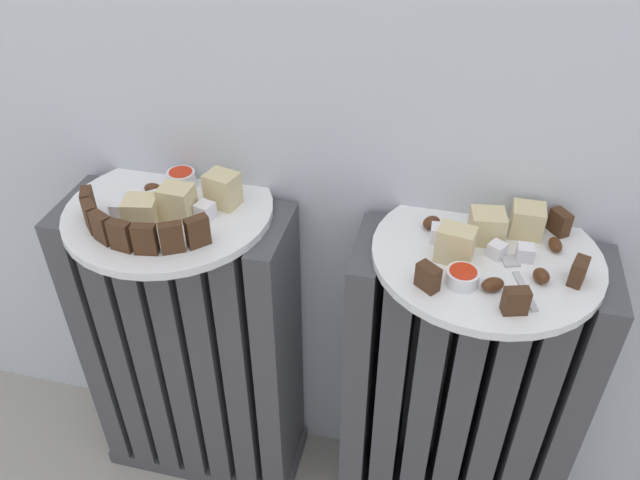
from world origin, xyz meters
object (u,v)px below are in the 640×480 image
Objects in this scene: jam_bowl_left at (181,178)px; radiator_right at (456,401)px; plate_right at (486,255)px; plate_left at (169,211)px; radiator_left at (194,352)px; jam_bowl_right at (462,276)px; fork at (518,277)px.

radiator_right is at bearing -7.38° from jam_bowl_left.
jam_bowl_left is at bearing 172.62° from radiator_right.
jam_bowl_left reaches higher than radiator_right.
radiator_right is at bearing 90.00° from plate_right.
plate_left is 1.00× the size of plate_right.
plate_right is (0.44, -0.00, 0.29)m from radiator_left.
jam_bowl_left reaches higher than jam_bowl_right.
fork is at bearing -12.00° from jam_bowl_left.
plate_right is 2.89× the size of fork.
jam_bowl_left reaches higher than fork.
jam_bowl_left is (-0.00, 0.06, 0.31)m from radiator_left.
radiator_right is 13.98× the size of jam_bowl_right.
jam_bowl_left reaches higher than radiator_left.
plate_left reaches higher than radiator_left.
radiator_left is 0.57m from fork.
plate_left is 7.34× the size of jam_bowl_right.
radiator_left is at bearing 174.63° from fork.
jam_bowl_right is at bearing -112.05° from plate_right.
plate_left is at bearing 180.00° from plate_right.
jam_bowl_left is (-0.45, 0.06, 0.31)m from radiator_right.
jam_bowl_left is (-0.45, 0.06, 0.02)m from plate_right.
radiator_left is at bearing 180.00° from radiator_right.
jam_bowl_right is (0.42, -0.07, 0.02)m from plate_left.
plate_left is at bearing -86.12° from jam_bowl_left.
radiator_right is 5.50× the size of fork.
radiator_right is 0.32m from jam_bowl_right.
plate_left is 0.49m from fork.
fork is (0.48, -0.05, 0.01)m from plate_left.
radiator_left is 0.53m from plate_right.
radiator_left is at bearing -86.12° from jam_bowl_left.
jam_bowl_right is at bearing -17.05° from jam_bowl_left.
jam_bowl_left is at bearing 172.62° from plate_right.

